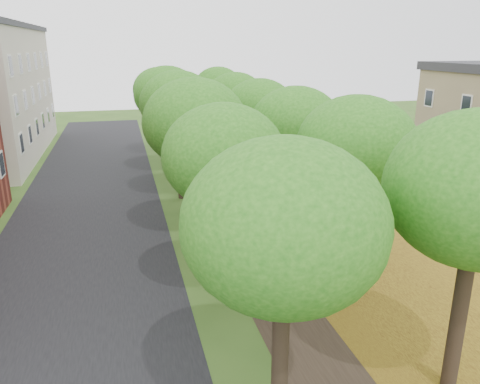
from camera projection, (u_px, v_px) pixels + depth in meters
street_asphalt at (87, 223)px, 24.07m from camera, size 8.00×70.00×0.01m
footpath at (229, 211)px, 25.83m from camera, size 3.20×70.00×0.01m
leaf_verge at (313, 204)px, 27.00m from camera, size 7.50×70.00×0.01m
parking_lot at (430, 188)px, 29.93m from camera, size 9.00×16.00×0.01m
tree_row_west at (186, 118)px, 23.74m from camera, size 4.30×34.30×7.10m
tree_row_east at (276, 115)px, 24.87m from camera, size 4.30×34.30×7.10m
bench at (302, 286)px, 17.01m from camera, size 0.68×1.65×0.76m
car_red at (434, 188)px, 27.61m from camera, size 4.18×1.65×1.35m
car_grey at (390, 175)px, 30.23m from camera, size 5.17×2.31×1.47m
car_white at (395, 174)px, 30.95m from camera, size 4.58×2.34×1.24m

